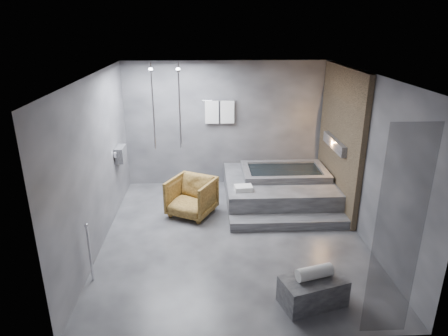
{
  "coord_description": "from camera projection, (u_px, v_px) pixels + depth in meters",
  "views": [
    {
      "loc": [
        -0.45,
        -6.23,
        3.59
      ],
      "look_at": [
        -0.15,
        0.3,
        1.17
      ],
      "focal_mm": 32.0,
      "sensor_mm": 36.0,
      "label": 1
    }
  ],
  "objects": [
    {
      "name": "driftwood_chair",
      "position": [
        192.0,
        197.0,
        7.76
      ],
      "size": [
        1.09,
        1.1,
        0.75
      ],
      "primitive_type": "imported",
      "rotation": [
        0.0,
        0.0,
        -0.48
      ],
      "color": "#493112",
      "rests_on": "ground"
    },
    {
      "name": "room",
      "position": [
        256.0,
        138.0,
        6.74
      ],
      "size": [
        5.0,
        5.04,
        2.82
      ],
      "color": "#2F2F32",
      "rests_on": "ground"
    },
    {
      "name": "concrete_bench",
      "position": [
        313.0,
        291.0,
        5.34
      ],
      "size": [
        0.95,
        0.7,
        0.38
      ],
      "primitive_type": "cube",
      "rotation": [
        0.0,
        0.0,
        0.3
      ],
      "color": "#2C2D2F",
      "rests_on": "ground"
    },
    {
      "name": "tub_deck",
      "position": [
        278.0,
        189.0,
        8.42
      ],
      "size": [
        2.2,
        2.0,
        0.5
      ],
      "primitive_type": "cube",
      "color": "#343437",
      "rests_on": "ground"
    },
    {
      "name": "deck_towel",
      "position": [
        243.0,
        188.0,
        7.73
      ],
      "size": [
        0.36,
        0.27,
        0.09
      ],
      "primitive_type": "cube",
      "rotation": [
        0.0,
        0.0,
        0.08
      ],
      "color": "silver",
      "rests_on": "tub_deck"
    },
    {
      "name": "tub_step",
      "position": [
        289.0,
        222.0,
        7.37
      ],
      "size": [
        2.2,
        0.36,
        0.18
      ],
      "primitive_type": "cube",
      "color": "#343437",
      "rests_on": "ground"
    },
    {
      "name": "rolled_towel",
      "position": [
        314.0,
        272.0,
        5.26
      ],
      "size": [
        0.52,
        0.31,
        0.18
      ],
      "primitive_type": "cylinder",
      "rotation": [
        0.0,
        1.57,
        0.28
      ],
      "color": "silver",
      "rests_on": "concrete_bench"
    }
  ]
}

